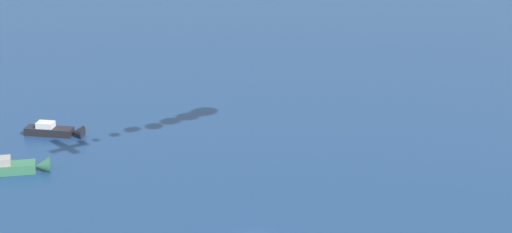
{
  "coord_description": "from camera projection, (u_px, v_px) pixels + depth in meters",
  "views": [
    {
      "loc": [
        2.61,
        112.09,
        55.45
      ],
      "look_at": [
        0.0,
        0.0,
        16.39
      ],
      "focal_mm": 68.67,
      "sensor_mm": 36.0,
      "label": 1
    }
  ],
  "objects": [
    {
      "name": "motorboat_offshore",
      "position": [
        57.0,
        131.0,
        159.48
      ],
      "size": [
        9.97,
        4.34,
        2.81
      ],
      "color": "black",
      "rests_on": "ground_plane"
    },
    {
      "name": "motorboat_far_port",
      "position": [
        16.0,
        167.0,
        144.53
      ],
      "size": [
        11.28,
        4.64,
        3.18
      ],
      "color": "#33704C",
      "rests_on": "ground_plane"
    }
  ]
}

